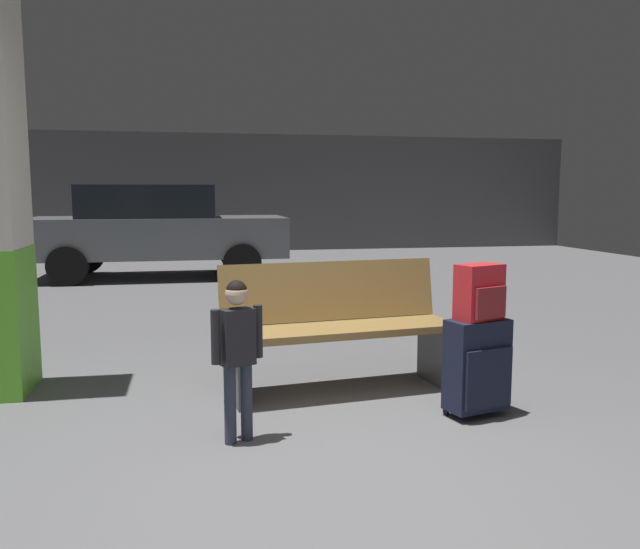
# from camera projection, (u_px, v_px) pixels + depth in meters

# --- Properties ---
(ground_plane) EXTENTS (18.00, 18.00, 0.10)m
(ground_plane) POSITION_uv_depth(u_px,v_px,m) (250.00, 328.00, 6.79)
(ground_plane) COLOR slate
(garage_back_wall) EXTENTS (18.00, 0.12, 2.80)m
(garage_back_wall) POSITION_uv_depth(u_px,v_px,m) (217.00, 193.00, 15.23)
(garage_back_wall) COLOR #565658
(garage_back_wall) RESTS_ON ground_plane
(bench) EXTENTS (1.65, 0.71, 0.89)m
(bench) POSITION_uv_depth(u_px,v_px,m) (338.00, 327.00, 4.44)
(bench) COLOR #9E7A42
(bench) RESTS_ON ground_plane
(suitcase) EXTENTS (0.42, 0.31, 0.60)m
(suitcase) POSITION_uv_depth(u_px,v_px,m) (478.00, 365.00, 3.91)
(suitcase) COLOR #191E33
(suitcase) RESTS_ON ground_plane
(backpack_bright) EXTENTS (0.32, 0.26, 0.34)m
(backpack_bright) POSITION_uv_depth(u_px,v_px,m) (480.00, 293.00, 3.85)
(backpack_bright) COLOR red
(backpack_bright) RESTS_ON suitcase
(child) EXTENTS (0.29, 0.17, 0.90)m
(child) POSITION_uv_depth(u_px,v_px,m) (237.00, 343.00, 3.46)
(child) COLOR #33384C
(child) RESTS_ON ground_plane
(parked_car_far) EXTENTS (4.12, 1.83, 1.51)m
(parked_car_far) POSITION_uv_depth(u_px,v_px,m) (157.00, 228.00, 10.47)
(parked_car_far) COLOR slate
(parked_car_far) RESTS_ON ground_plane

